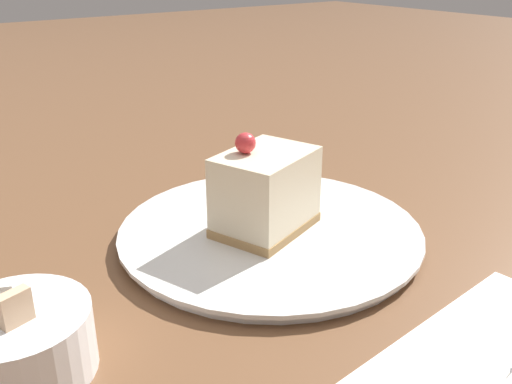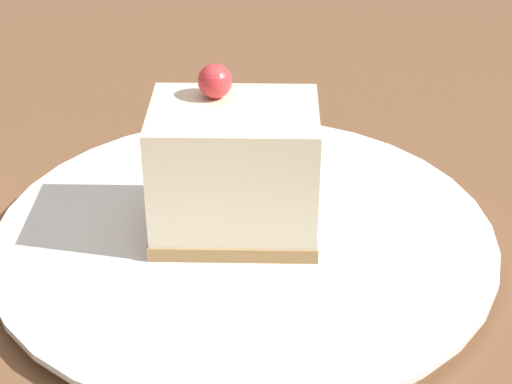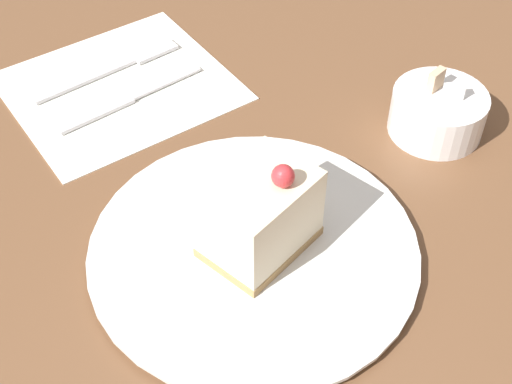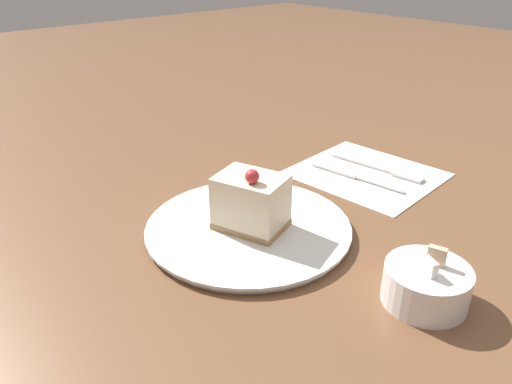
{
  "view_description": "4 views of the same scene",
  "coord_description": "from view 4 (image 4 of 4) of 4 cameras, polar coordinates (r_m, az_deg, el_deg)",
  "views": [
    {
      "loc": [
        -0.38,
        0.28,
        0.25
      ],
      "look_at": [
        0.01,
        -0.0,
        0.05
      ],
      "focal_mm": 40.0,
      "sensor_mm": 36.0,
      "label": 1
    },
    {
      "loc": [
        -0.38,
        -0.17,
        0.28
      ],
      "look_at": [
        -0.0,
        -0.02,
        0.04
      ],
      "focal_mm": 60.0,
      "sensor_mm": 36.0,
      "label": 2
    },
    {
      "loc": [
        0.34,
        -0.21,
        0.49
      ],
      "look_at": [
        -0.02,
        -0.0,
        0.06
      ],
      "focal_mm": 50.0,
      "sensor_mm": 36.0,
      "label": 3
    },
    {
      "loc": [
        0.38,
        0.44,
        0.37
      ],
      "look_at": [
        -0.01,
        -0.01,
        0.06
      ],
      "focal_mm": 35.0,
      "sensor_mm": 36.0,
      "label": 4
    }
  ],
  "objects": [
    {
      "name": "napkin",
      "position": [
        0.89,
        12.46,
        2.08
      ],
      "size": [
        0.23,
        0.25,
        0.0
      ],
      "rotation": [
        0.0,
        0.0,
        0.09
      ],
      "color": "white",
      "rests_on": "ground_plane"
    },
    {
      "name": "plate",
      "position": [
        0.7,
        -0.8,
        -4.09
      ],
      "size": [
        0.29,
        0.29,
        0.01
      ],
      "color": "silver",
      "rests_on": "ground_plane"
    },
    {
      "name": "knife",
      "position": [
        0.88,
        10.51,
        2.02
      ],
      "size": [
        0.04,
        0.17,
        0.0
      ],
      "rotation": [
        0.0,
        0.0,
        0.15
      ],
      "color": "silver",
      "rests_on": "napkin"
    },
    {
      "name": "sugar_bowl",
      "position": [
        0.6,
        18.87,
        -9.99
      ],
      "size": [
        0.1,
        0.1,
        0.07
      ],
      "color": "white",
      "rests_on": "ground_plane"
    },
    {
      "name": "fork",
      "position": [
        0.91,
        14.37,
        2.55
      ],
      "size": [
        0.04,
        0.18,
        0.0
      ],
      "rotation": [
        0.0,
        0.0,
        0.15
      ],
      "color": "silver",
      "rests_on": "napkin"
    },
    {
      "name": "ground_plane",
      "position": [
        0.69,
        -0.04,
        -5.12
      ],
      "size": [
        4.0,
        4.0,
        0.0
      ],
      "primitive_type": "plane",
      "color": "brown"
    },
    {
      "name": "cake_slice",
      "position": [
        0.67,
        -0.79,
        -1.24
      ],
      "size": [
        0.09,
        0.11,
        0.09
      ],
      "rotation": [
        0.0,
        0.0,
        0.34
      ],
      "color": "#AD8451",
      "rests_on": "plate"
    }
  ]
}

